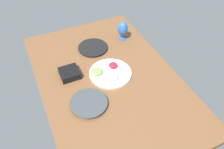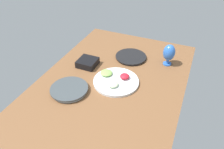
{
  "view_description": "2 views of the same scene",
  "coord_description": "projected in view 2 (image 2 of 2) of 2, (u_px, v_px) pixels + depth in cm",
  "views": [
    {
      "loc": [
        117.74,
        -50.17,
        131.01
      ],
      "look_at": [
        1.1,
        2.86,
        3.98
      ],
      "focal_mm": 37.56,
      "sensor_mm": 36.0,
      "label": 1
    },
    {
      "loc": [
        112.61,
        49.78,
        101.45
      ],
      "look_at": [
        -6.45,
        -0.98,
        3.98
      ],
      "focal_mm": 34.95,
      "sensor_mm": 36.0,
      "label": 2
    }
  ],
  "objects": [
    {
      "name": "hurricane_glass_blue",
      "position": [
        169.0,
        53.0,
        1.74
      ],
      "size": [
        9.59,
        9.59,
        18.04
      ],
      "color": "blue",
      "rests_on": "ground_plane"
    },
    {
      "name": "dinner_plate_right",
      "position": [
        69.0,
        90.0,
        1.52
      ],
      "size": [
        26.47,
        26.47,
        3.04
      ],
      "color": "silver",
      "rests_on": "ground_plane"
    },
    {
      "name": "ground_plane",
      "position": [
        110.0,
        86.0,
        1.61
      ],
      "size": [
        160.0,
        104.0,
        4.0
      ],
      "primitive_type": "cube",
      "color": "brown"
    },
    {
      "name": "square_bowl_black",
      "position": [
        88.0,
        62.0,
        1.77
      ],
      "size": [
        14.87,
        14.87,
        5.36
      ],
      "color": "black",
      "rests_on": "ground_plane"
    },
    {
      "name": "fruit_platter",
      "position": [
        116.0,
        81.0,
        1.6
      ],
      "size": [
        33.63,
        33.63,
        5.2
      ],
      "color": "silver",
      "rests_on": "ground_plane"
    },
    {
      "name": "dinner_plate_left",
      "position": [
        131.0,
        57.0,
        1.87
      ],
      "size": [
        26.24,
        26.24,
        2.07
      ],
      "color": "#4C4C51",
      "rests_on": "ground_plane"
    }
  ]
}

